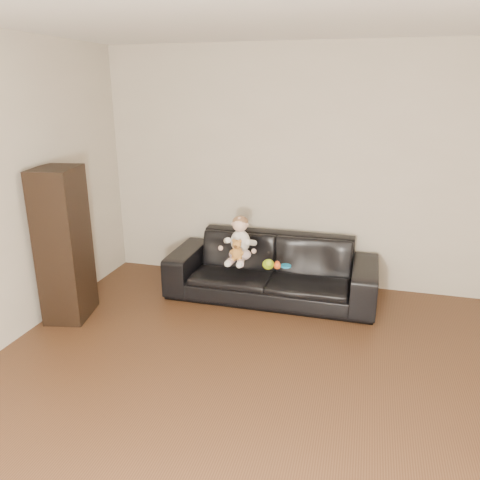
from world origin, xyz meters
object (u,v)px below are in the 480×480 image
(cabinet, at_px, (64,245))
(toy_rattle, at_px, (277,266))
(baby, at_px, (240,241))
(toy_green, at_px, (268,264))
(toy_blue_disc, at_px, (286,266))
(sofa, at_px, (271,268))
(teddy_bear, at_px, (237,250))

(cabinet, relative_size, toy_rattle, 19.74)
(cabinet, xyz_separation_m, toy_rattle, (1.92, 0.70, -0.28))
(baby, height_order, toy_green, baby)
(toy_blue_disc, bearing_deg, sofa, 136.21)
(teddy_bear, distance_m, toy_rattle, 0.44)
(sofa, relative_size, cabinet, 1.49)
(cabinet, bearing_deg, baby, 17.60)
(cabinet, bearing_deg, toy_blue_disc, 9.74)
(cabinet, distance_m, baby, 1.72)
(toy_rattle, bearing_deg, toy_blue_disc, 51.52)
(toy_rattle, bearing_deg, baby, 161.38)
(baby, height_order, teddy_bear, baby)
(teddy_bear, xyz_separation_m, toy_green, (0.33, -0.02, -0.11))
(sofa, relative_size, toy_green, 15.23)
(baby, xyz_separation_m, toy_blue_disc, (0.50, -0.05, -0.20))
(sofa, xyz_separation_m, baby, (-0.32, -0.12, 0.31))
(baby, distance_m, toy_rattle, 0.48)
(toy_blue_disc, bearing_deg, toy_green, -145.91)
(baby, relative_size, toy_rattle, 6.39)
(teddy_bear, bearing_deg, toy_blue_disc, 15.29)
(sofa, height_order, toy_blue_disc, sofa)
(sofa, relative_size, toy_blue_disc, 19.55)
(cabinet, height_order, toy_rattle, cabinet)
(baby, height_order, toy_blue_disc, baby)
(cabinet, distance_m, toy_blue_disc, 2.16)
(toy_rattle, bearing_deg, toy_green, -168.43)
(baby, relative_size, toy_green, 3.32)
(sofa, xyz_separation_m, teddy_bear, (-0.31, -0.26, 0.26))
(sofa, distance_m, cabinet, 2.09)
(cabinet, relative_size, baby, 3.09)
(sofa, relative_size, teddy_bear, 9.94)
(cabinet, distance_m, teddy_bear, 1.66)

